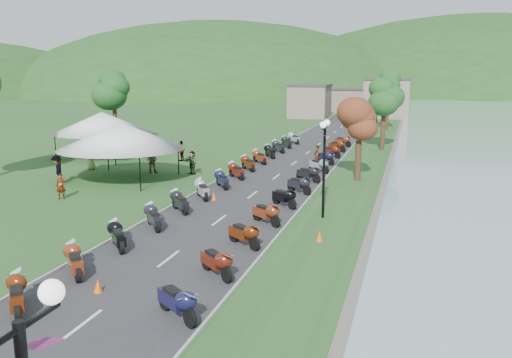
% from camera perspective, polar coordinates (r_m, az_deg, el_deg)
% --- Properties ---
extents(road, '(7.00, 120.00, 0.02)m').
position_cam_1_polar(road, '(50.54, 5.47, 2.77)').
color(road, '#333335').
rests_on(road, ground).
extents(hills_backdrop, '(360.00, 120.00, 76.00)m').
position_cam_1_polar(hills_backdrop, '(209.45, 13.83, 9.02)').
color(hills_backdrop, '#285621').
rests_on(hills_backdrop, ground).
extents(far_building, '(18.00, 16.00, 5.00)m').
position_cam_1_polar(far_building, '(94.91, 9.46, 8.20)').
color(far_building, gray).
rests_on(far_building, ground).
extents(moto_row_left, '(2.60, 50.37, 1.10)m').
position_cam_1_polar(moto_row_left, '(33.80, -4.67, -0.59)').
color(moto_row_left, '#331411').
rests_on(moto_row_left, ground).
extents(moto_row_right, '(2.60, 42.32, 1.10)m').
position_cam_1_polar(moto_row_right, '(35.59, 5.00, 0.01)').
color(moto_row_right, '#331411').
rests_on(moto_row_right, ground).
extents(vendor_tent_main, '(5.83, 5.83, 4.00)m').
position_cam_1_polar(vendor_tent_main, '(38.70, -13.93, 2.82)').
color(vendor_tent_main, white).
rests_on(vendor_tent_main, ground).
extents(vendor_tent_side, '(5.61, 5.61, 4.00)m').
position_cam_1_polar(vendor_tent_side, '(48.87, -15.83, 4.45)').
color(vendor_tent_side, white).
rests_on(vendor_tent_side, ground).
extents(tree_lakeside, '(2.27, 2.27, 6.32)m').
position_cam_1_polar(tree_lakeside, '(37.89, 10.79, 4.54)').
color(tree_lakeside, '#245F24').
rests_on(tree_lakeside, ground).
extents(pedestrian_a, '(0.68, 0.60, 1.55)m').
position_cam_1_polar(pedestrian_a, '(34.32, -19.76, -1.99)').
color(pedestrian_a, slate).
rests_on(pedestrian_a, ground).
extents(pedestrian_b, '(0.96, 0.63, 1.84)m').
position_cam_1_polar(pedestrian_b, '(41.23, -10.86, 0.64)').
color(pedestrian_b, slate).
rests_on(pedestrian_b, ground).
extents(pedestrian_c, '(1.16, 1.33, 1.96)m').
position_cam_1_polar(pedestrian_c, '(38.85, -20.11, -0.51)').
color(pedestrian_c, slate).
rests_on(pedestrian_c, ground).
extents(traffic_cone_near, '(0.31, 0.31, 0.49)m').
position_cam_1_polar(traffic_cone_near, '(19.78, -16.30, -10.77)').
color(traffic_cone_near, '#F2590C').
rests_on(traffic_cone_near, ground).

